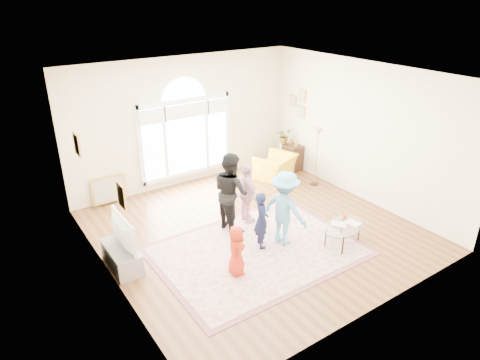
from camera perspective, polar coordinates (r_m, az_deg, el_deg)
ground at (r=9.01m, az=2.02°, el=-6.66°), size 6.00×6.00×0.00m
room_shell at (r=10.60m, az=-6.92°, el=7.32°), size 6.00×6.00×6.00m
area_rug at (r=8.34m, az=2.34°, el=-9.39°), size 3.60×2.60×0.02m
rug_border at (r=8.34m, az=2.34°, el=-9.42°), size 3.80×2.80×0.01m
tv_console at (r=8.09m, az=-15.49°, el=-9.89°), size 0.45×1.00×0.42m
television at (r=7.82m, az=-15.85°, el=-6.78°), size 0.17×1.04×0.60m
coffee_table at (r=8.58m, az=13.62°, el=-6.05°), size 1.16×0.90×0.54m
armchair at (r=11.29m, az=4.72°, el=1.77°), size 1.23×1.16×0.64m
side_cabinet at (r=11.89m, az=7.01°, el=3.02°), size 0.40×0.50×0.70m
floor_lamp at (r=10.72m, az=10.36°, el=5.69°), size 0.29×0.29×1.51m
plant_pedestal at (r=12.06m, az=5.77°, el=3.38°), size 0.20×0.20×0.70m
potted_plant at (r=11.87m, az=5.89°, el=5.91°), size 0.43×0.39×0.42m
leaning_picture at (r=10.52m, az=-16.87°, el=-2.95°), size 0.80×0.14×0.62m
child_red at (r=7.49m, az=-0.50°, el=-9.36°), size 0.41×0.52×0.93m
child_navy at (r=8.18m, az=2.88°, el=-5.34°), size 0.40×0.49×1.15m
child_black at (r=8.68m, az=-1.24°, el=-1.56°), size 0.64×0.82×1.66m
child_pink at (r=8.99m, az=0.95°, el=-1.80°), size 0.41×0.80×1.32m
child_blue at (r=8.24m, az=5.97°, el=-3.79°), size 0.80×1.08×1.50m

